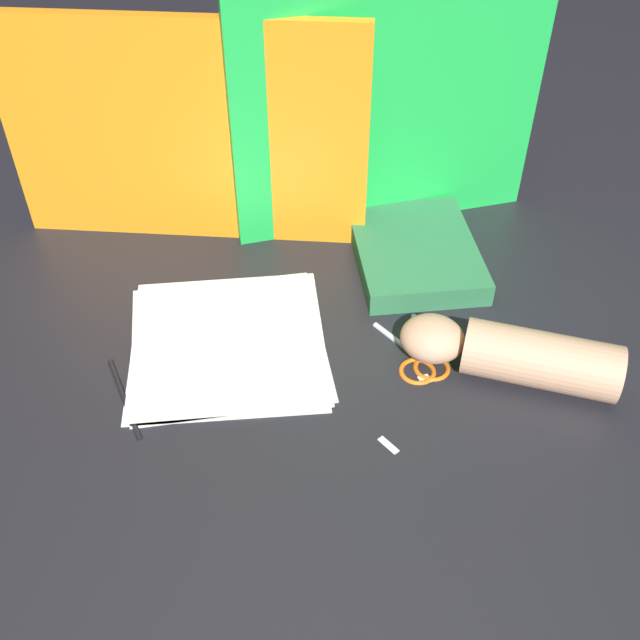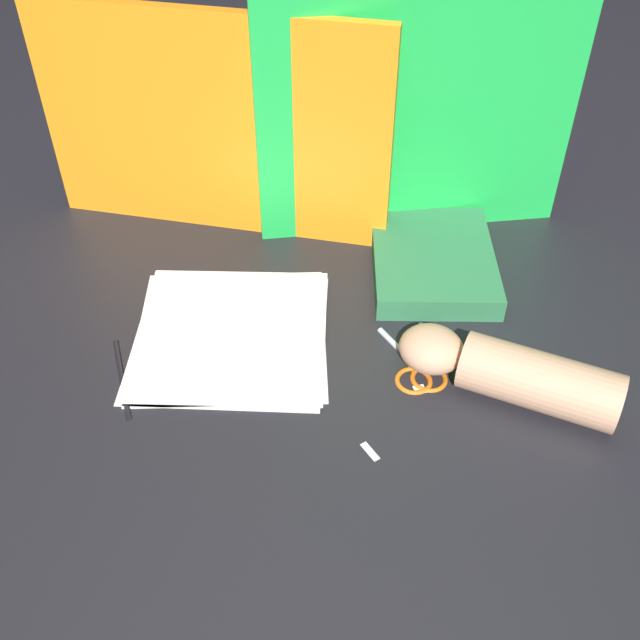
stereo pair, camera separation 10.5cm
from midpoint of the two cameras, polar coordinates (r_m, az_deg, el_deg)
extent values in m
plane|color=black|center=(1.07, 1.23, -3.42)|extent=(6.00, 6.00, 0.00)
cube|color=orange|center=(1.24, -5.68, 14.33)|extent=(0.57, 0.14, 0.38)
cube|color=green|center=(1.20, 10.47, 18.66)|extent=(0.51, 0.09, 0.59)
cube|color=white|center=(1.11, -4.12, -1.17)|extent=(0.29, 0.30, 0.00)
cube|color=white|center=(1.11, -4.17, -1.27)|extent=(0.29, 0.29, 0.00)
cube|color=white|center=(1.10, -4.10, -1.08)|extent=(0.28, 0.29, 0.00)
cube|color=#2D7247|center=(1.24, 11.01, 4.38)|extent=(0.19, 0.25, 0.04)
sphere|color=silver|center=(1.08, 10.09, -3.40)|extent=(0.01, 0.01, 0.01)
cylinder|color=silver|center=(1.10, 8.65, -2.03)|extent=(0.05, 0.08, 0.01)
torus|color=orange|center=(1.06, 11.13, -4.39)|extent=(0.07, 0.07, 0.01)
cylinder|color=silver|center=(1.11, 10.22, -1.81)|extent=(0.02, 0.09, 0.01)
torus|color=orange|center=(1.06, 10.00, -4.56)|extent=(0.06, 0.06, 0.01)
cylinder|color=tan|center=(1.05, 19.15, -4.57)|extent=(0.22, 0.16, 0.08)
ellipsoid|color=tan|center=(1.05, 11.31, -2.31)|extent=(0.12, 0.11, 0.06)
cube|color=white|center=(1.05, 10.47, -5.34)|extent=(0.02, 0.02, 0.00)
cube|color=white|center=(1.08, 15.88, -4.76)|extent=(0.03, 0.03, 0.00)
cube|color=white|center=(0.97, 6.97, -10.06)|extent=(0.03, 0.03, 0.00)
cylinder|color=black|center=(1.07, -12.19, -4.42)|extent=(0.06, 0.15, 0.01)
camera|label=1|loc=(0.05, -87.13, 2.60)|focal=42.00mm
camera|label=2|loc=(0.05, 92.87, -2.60)|focal=42.00mm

